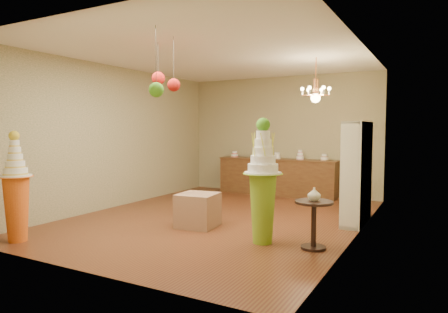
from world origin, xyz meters
The scene contains 17 objects.
floor centered at (0.00, 0.00, 0.00)m, with size 6.50×6.50×0.00m, color #592D18.
ceiling centered at (0.00, 0.00, 3.00)m, with size 6.50×6.50×0.00m, color white.
wall_back centered at (0.00, 3.25, 1.50)m, with size 5.00×0.04×3.00m, color tan.
wall_front centered at (0.00, -3.25, 1.50)m, with size 5.00×0.04×3.00m, color tan.
wall_left centered at (-2.50, 0.00, 1.50)m, with size 0.04×6.50×3.00m, color tan.
wall_right centered at (2.50, 0.00, 1.50)m, with size 0.04×6.50×3.00m, color tan.
pedestal_green centered at (1.36, -1.14, 0.76)m, with size 0.63×0.63×1.84m.
pedestal_orange centered at (-1.88, -2.81, 0.64)m, with size 0.54×0.54×1.65m.
burlap_riser centered at (0.00, -0.77, 0.29)m, with size 0.63×0.63×0.57m, color #966D52.
sideboard centered at (0.00, 2.97, 0.48)m, with size 3.04×0.54×1.16m.
shelving_unit centered at (2.34, 0.80, 0.90)m, with size 0.33×1.20×1.80m.
round_table centered at (2.10, -1.07, 0.44)m, with size 0.54×0.54×0.68m.
vase centered at (2.10, -1.07, 0.77)m, with size 0.18×0.18×0.19m, color white.
pom_red_left centered at (-0.23, -1.51, 2.45)m, with size 0.20×0.20×0.65m.
pom_green_mid centered at (0.38, -2.34, 2.18)m, with size 0.19×0.19×0.92m.
pom_red_right centered at (0.19, -1.70, 2.31)m, with size 0.19×0.19×0.78m.
chandelier centered at (1.54, 0.91, 2.30)m, with size 0.73×0.73×0.85m.
Camera 1 is at (3.62, -6.48, 1.68)m, focal length 32.00 mm.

